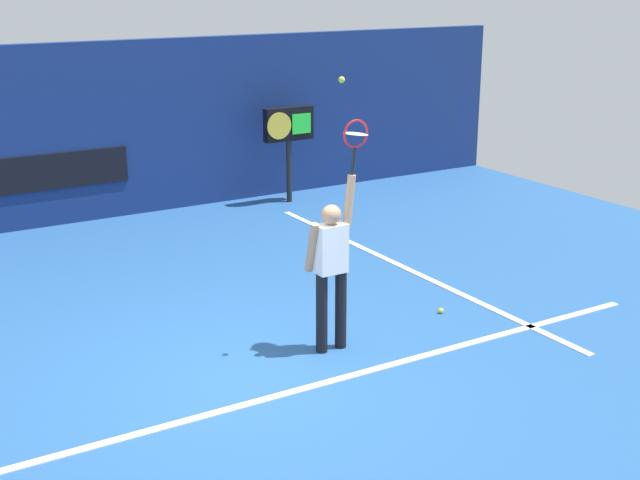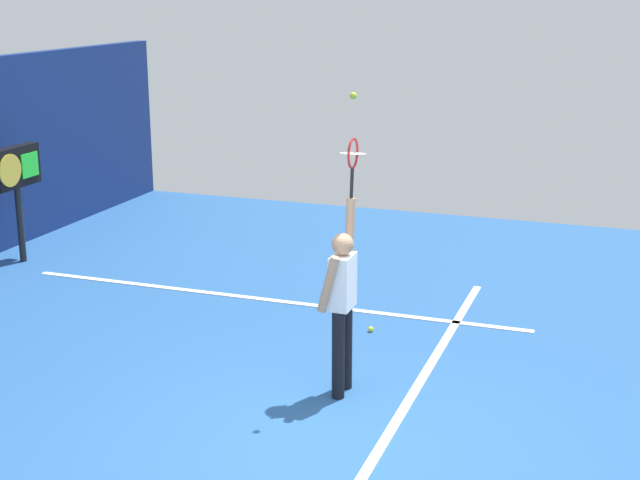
% 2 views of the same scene
% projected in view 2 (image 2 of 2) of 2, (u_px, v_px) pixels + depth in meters
% --- Properties ---
extents(ground_plane, '(18.00, 18.00, 0.00)m').
position_uv_depth(ground_plane, '(318.00, 445.00, 8.36)').
color(ground_plane, '#23518C').
extents(court_baseline, '(10.00, 0.10, 0.01)m').
position_uv_depth(court_baseline, '(376.00, 454.00, 8.18)').
color(court_baseline, white).
rests_on(court_baseline, ground_plane).
extents(court_sideline, '(0.10, 7.00, 0.01)m').
position_uv_depth(court_sideline, '(266.00, 300.00, 12.20)').
color(court_sideline, white).
rests_on(court_sideline, ground_plane).
extents(tennis_player, '(0.55, 0.31, 1.99)m').
position_uv_depth(tennis_player, '(342.00, 299.00, 9.17)').
color(tennis_player, black).
rests_on(tennis_player, ground_plane).
extents(tennis_racket, '(0.34, 0.27, 0.62)m').
position_uv_depth(tennis_racket, '(353.00, 157.00, 9.07)').
color(tennis_racket, black).
extents(tennis_ball, '(0.07, 0.07, 0.07)m').
position_uv_depth(tennis_ball, '(353.00, 96.00, 8.67)').
color(tennis_ball, '#CCE033').
extents(scoreboard_clock, '(0.96, 0.20, 1.75)m').
position_uv_depth(scoreboard_clock, '(16.00, 173.00, 13.57)').
color(scoreboard_clock, black).
rests_on(scoreboard_clock, ground_plane).
extents(spare_ball, '(0.07, 0.07, 0.07)m').
position_uv_depth(spare_ball, '(371.00, 329.00, 11.08)').
color(spare_ball, '#CCE033').
rests_on(spare_ball, ground_plane).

